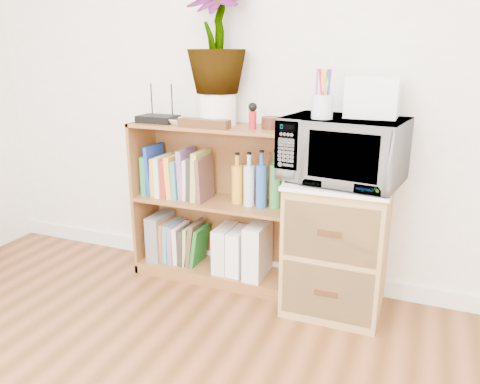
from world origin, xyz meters
The scene contains 21 objects.
skirting_board centered at (0.00, 2.24, 0.05)m, with size 4.00×0.02×0.10m, color white.
bookshelf centered at (-0.35, 2.10, 0.47)m, with size 1.00×0.30×0.95m, color brown.
wicker_unit centered at (0.40, 2.02, 0.35)m, with size 0.50×0.45×0.70m, color #9E7542.
microwave centered at (0.40, 2.02, 0.88)m, with size 0.58×0.39×0.32m, color white.
pen_cup centered at (0.30, 1.94, 1.10)m, with size 0.10×0.10×0.11m, color silver.
small_appliance centered at (0.52, 2.09, 1.14)m, with size 0.25×0.21×0.19m, color white.
router centered at (-0.70, 2.08, 0.97)m, with size 0.23×0.15×0.04m, color black.
white_bowl centered at (-0.56, 2.07, 0.97)m, with size 0.13×0.13×0.03m, color white.
plant_pot centered at (-0.33, 2.12, 1.04)m, with size 0.21×0.21×0.18m, color white.
potted_plant centered at (-0.33, 2.12, 1.42)m, with size 0.33×0.33×0.59m, color #347C31.
trinket_box centered at (-0.36, 2.00, 0.97)m, with size 0.29×0.07×0.05m, color #351C0E.
kokeshi_doll centered at (-0.10, 2.06, 1.00)m, with size 0.04×0.04×0.10m, color #A7141C.
wooden_bowl centered at (-0.01, 2.11, 0.98)m, with size 0.11×0.11×0.06m, color #391B0F.
paint_jars centered at (0.13, 2.01, 0.98)m, with size 0.12×0.04×0.06m, color #D97983.
file_box centered at (-0.74, 2.10, 0.22)m, with size 0.09×0.23×0.29m, color slate.
magazine_holder_left centered at (-0.28, 2.09, 0.21)m, with size 0.09×0.22×0.28m, color silver.
magazine_holder_mid centered at (-0.19, 2.09, 0.20)m, with size 0.09×0.22×0.27m, color white.
magazine_holder_right centered at (-0.07, 2.09, 0.23)m, with size 0.10×0.26×0.32m, color white.
cookbooks centered at (-0.60, 2.10, 0.63)m, with size 0.42×0.20×0.31m.
liquor_bottles centered at (-0.02, 2.10, 0.65)m, with size 0.46×0.07×0.32m.
lower_books centered at (-0.57, 2.10, 0.19)m, with size 0.28×0.19×0.28m.
Camera 1 is at (0.79, -0.30, 1.35)m, focal length 35.00 mm.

